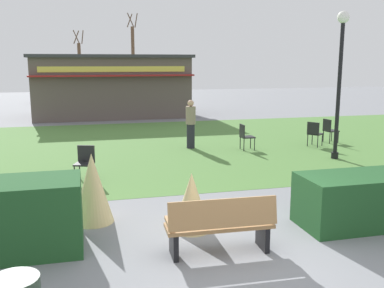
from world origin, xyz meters
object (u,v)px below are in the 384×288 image
(cafe_chair_east, at_px, (85,160))
(park_bench, at_px, (221,225))
(parked_car_west_slot, at_px, (66,94))
(parked_car_center_slot, at_px, (134,93))
(cafe_chair_north, at_px, (329,129))
(tree_right_bg, at_px, (133,60))
(lamppost_mid, at_px, (340,68))
(cafe_chair_west, at_px, (314,132))
(cafe_chair_center, at_px, (245,135))
(tree_left_bg, at_px, (80,68))
(food_kiosk, at_px, (111,85))
(person_strolling, at_px, (191,124))

(cafe_chair_east, bearing_deg, park_bench, -67.93)
(parked_car_west_slot, relative_size, parked_car_center_slot, 0.99)
(cafe_chair_north, height_order, tree_right_bg, tree_right_bg)
(lamppost_mid, distance_m, cafe_chair_north, 3.56)
(cafe_chair_west, distance_m, parked_car_west_slot, 21.63)
(cafe_chair_center, relative_size, parked_car_center_slot, 0.21)
(tree_right_bg, bearing_deg, cafe_chair_west, -80.93)
(lamppost_mid, distance_m, tree_left_bg, 28.18)
(lamppost_mid, bearing_deg, parked_car_center_slot, 99.97)
(cafe_chair_north, bearing_deg, food_kiosk, 124.98)
(parked_car_west_slot, bearing_deg, cafe_chair_east, -86.96)
(parked_car_west_slot, bearing_deg, food_kiosk, -72.40)
(lamppost_mid, bearing_deg, cafe_chair_center, 139.48)
(food_kiosk, xyz_separation_m, person_strolling, (2.04, -10.14, -0.82))
(cafe_chair_north, xyz_separation_m, person_strolling, (-5.24, 0.27, 0.33))
(food_kiosk, xyz_separation_m, parked_car_center_slot, (2.24, 8.67, -1.04))
(food_kiosk, xyz_separation_m, tree_right_bg, (2.64, 12.39, 1.40))
(lamppost_mid, xyz_separation_m, cafe_chair_west, (0.34, 1.90, -2.26))
(parked_car_west_slot, xyz_separation_m, tree_left_bg, (1.02, 5.58, 1.79))
(cafe_chair_east, distance_m, cafe_chair_center, 5.95)
(park_bench, relative_size, tree_right_bg, 0.25)
(cafe_chair_east, bearing_deg, cafe_chair_north, 19.51)
(park_bench, xyz_separation_m, person_strolling, (1.59, 8.38, 0.38))
(parked_car_west_slot, bearing_deg, parked_car_center_slot, -0.01)
(cafe_chair_center, bearing_deg, tree_left_bg, 102.31)
(lamppost_mid, distance_m, person_strolling, 5.19)
(cafe_chair_west, bearing_deg, cafe_chair_north, 30.23)
(cafe_chair_center, xyz_separation_m, parked_car_center_slot, (-1.52, 19.58, 0.12))
(lamppost_mid, relative_size, tree_left_bg, 0.80)
(food_kiosk, bearing_deg, cafe_chair_west, -59.82)
(lamppost_mid, bearing_deg, cafe_chair_west, 79.72)
(park_bench, xyz_separation_m, cafe_chair_north, (6.84, 8.11, 0.05))
(parked_car_center_slot, distance_m, tree_left_bg, 7.08)
(cafe_chair_center, height_order, parked_car_center_slot, parked_car_center_slot)
(food_kiosk, relative_size, person_strolling, 4.98)
(parked_car_west_slot, height_order, tree_right_bg, tree_right_bg)
(lamppost_mid, height_order, cafe_chair_center, lamppost_mid)
(park_bench, bearing_deg, tree_right_bg, 85.94)
(cafe_chair_north, relative_size, parked_car_center_slot, 0.21)
(lamppost_mid, distance_m, parked_car_west_slot, 23.33)
(cafe_chair_center, xyz_separation_m, person_strolling, (-1.72, 0.78, 0.33))
(parked_car_west_slot, bearing_deg, person_strolling, -75.71)
(parked_car_west_slot, bearing_deg, tree_left_bg, 79.64)
(park_bench, bearing_deg, cafe_chair_east, 112.07)
(cafe_chair_west, height_order, tree_left_bg, tree_left_bg)
(park_bench, bearing_deg, cafe_chair_west, 52.00)
(food_kiosk, distance_m, parked_car_west_slot, 9.15)
(lamppost_mid, bearing_deg, tree_right_bg, 97.63)
(cafe_chair_east, relative_size, tree_right_bg, 0.13)
(lamppost_mid, height_order, tree_left_bg, tree_left_bg)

